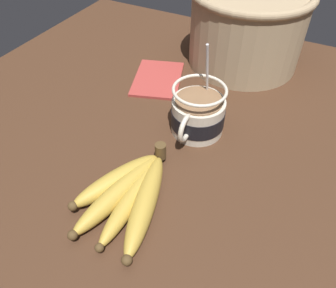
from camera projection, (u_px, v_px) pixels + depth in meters
table at (170, 146)px, 63.84cm from camera, size 108.21×108.21×2.50cm
coffee_mug at (198, 115)px, 62.69cm from camera, size 14.10×10.36×17.60cm
banana_bunch at (129, 193)px, 52.07cm from camera, size 21.67×15.35×4.02cm
woven_basket at (247, 26)px, 77.63cm from camera, size 28.15×28.15×18.22cm
napkin at (158, 79)px, 78.10cm from camera, size 18.07×15.14×0.60cm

